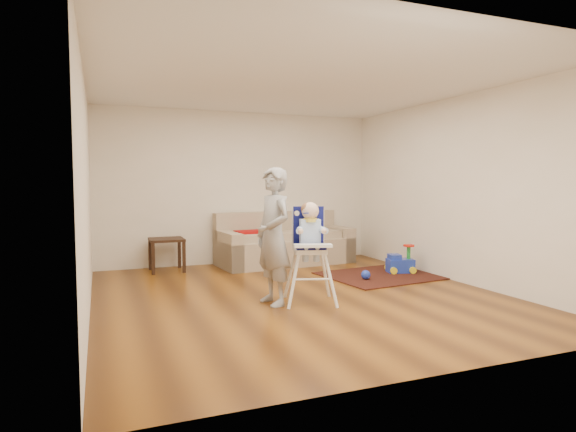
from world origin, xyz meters
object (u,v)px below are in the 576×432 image
object	(u,v)px
toy_ball	(366,275)
adult	(273,236)
sofa	(285,238)
high_chair	(310,254)
ride_on_toy	(400,258)
side_table	(167,255)

from	to	relation	value
toy_ball	adult	size ratio (longest dim) A/B	0.08
sofa	high_chair	size ratio (longest dim) A/B	1.99
toy_ball	ride_on_toy	bearing A→B (deg)	19.94
sofa	high_chair	xyz separation A→B (m)	(-0.72, -2.68, 0.13)
high_chair	sofa	bearing A→B (deg)	91.63
sofa	toy_ball	world-z (taller)	sofa
adult	high_chair	bearing A→B (deg)	67.99
side_table	toy_ball	bearing A→B (deg)	-34.86
adult	toy_ball	bearing A→B (deg)	104.40
toy_ball	high_chair	world-z (taller)	high_chair
high_chair	ride_on_toy	bearing A→B (deg)	45.83
toy_ball	adult	xyz separation A→B (m)	(-1.74, -0.80, 0.73)
adult	ride_on_toy	bearing A→B (deg)	102.95
sofa	adult	size ratio (longest dim) A/B	1.50
high_chair	adult	world-z (taller)	adult
side_table	toy_ball	xyz separation A→B (m)	(2.65, -1.84, -0.19)
ride_on_toy	toy_ball	size ratio (longest dim) A/B	3.25
ride_on_toy	high_chair	distance (m)	2.45
ride_on_toy	adult	world-z (taller)	adult
adult	side_table	bearing A→B (deg)	-171.28
toy_ball	high_chair	bearing A→B (deg)	-145.77
sofa	toy_ball	bearing A→B (deg)	-76.95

